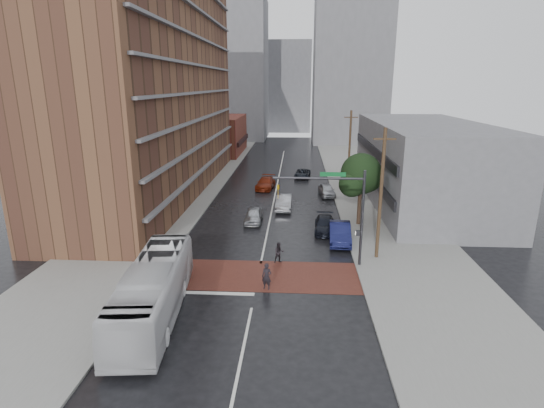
# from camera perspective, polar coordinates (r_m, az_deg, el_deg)

# --- Properties ---
(ground) EXTENTS (160.00, 160.00, 0.00)m
(ground) POSITION_cam_1_polar(r_m,az_deg,el_deg) (29.77, -1.93, -9.99)
(ground) COLOR black
(ground) RESTS_ON ground
(crosswalk) EXTENTS (14.00, 5.00, 0.02)m
(crosswalk) POSITION_cam_1_polar(r_m,az_deg,el_deg) (30.22, -1.84, -9.56)
(crosswalk) COLOR brown
(crosswalk) RESTS_ON ground
(sidewalk_west) EXTENTS (9.00, 90.00, 0.15)m
(sidewalk_west) POSITION_cam_1_polar(r_m,az_deg,el_deg) (55.08, -11.51, 2.01)
(sidewalk_west) COLOR gray
(sidewalk_west) RESTS_ON ground
(sidewalk_east) EXTENTS (9.00, 90.00, 0.15)m
(sidewalk_east) POSITION_cam_1_polar(r_m,az_deg,el_deg) (54.00, 12.82, 1.66)
(sidewalk_east) COLOR gray
(sidewalk_east) RESTS_ON ground
(apartment_block) EXTENTS (10.00, 44.00, 28.00)m
(apartment_block) POSITION_cam_1_polar(r_m,az_deg,el_deg) (53.31, -15.36, 16.45)
(apartment_block) COLOR brown
(apartment_block) RESTS_ON ground
(storefront_west) EXTENTS (8.00, 16.00, 7.00)m
(storefront_west) POSITION_cam_1_polar(r_m,az_deg,el_deg) (82.51, -6.89, 9.19)
(storefront_west) COLOR maroon
(storefront_west) RESTS_ON ground
(building_east) EXTENTS (11.00, 26.00, 9.00)m
(building_east) POSITION_cam_1_polar(r_m,az_deg,el_deg) (49.43, 19.79, 5.07)
(building_east) COLOR slate
(building_east) RESTS_ON ground
(distant_tower_west) EXTENTS (18.00, 16.00, 32.00)m
(distant_tower_west) POSITION_cam_1_polar(r_m,az_deg,el_deg) (106.01, -5.87, 17.45)
(distant_tower_west) COLOR slate
(distant_tower_west) RESTS_ON ground
(distant_tower_east) EXTENTS (16.00, 14.00, 36.00)m
(distant_tower_east) POSITION_cam_1_polar(r_m,az_deg,el_deg) (99.45, 10.54, 18.54)
(distant_tower_east) COLOR slate
(distant_tower_east) RESTS_ON ground
(distant_tower_center) EXTENTS (12.00, 10.00, 24.00)m
(distant_tower_center) POSITION_cam_1_polar(r_m,az_deg,el_deg) (121.69, 2.26, 15.43)
(distant_tower_center) COLOR slate
(distant_tower_center) RESTS_ON ground
(street_tree) EXTENTS (4.20, 4.10, 6.90)m
(street_tree) POSITION_cam_1_polar(r_m,az_deg,el_deg) (40.01, 11.89, 3.64)
(street_tree) COLOR #332319
(street_tree) RESTS_ON ground
(signal_mast) EXTENTS (6.50, 0.30, 7.20)m
(signal_mast) POSITION_cam_1_polar(r_m,az_deg,el_deg) (30.49, 9.44, -0.05)
(signal_mast) COLOR #2D2D33
(signal_mast) RESTS_ON ground
(utility_pole_near) EXTENTS (1.60, 0.26, 10.00)m
(utility_pole_near) POSITION_cam_1_polar(r_m,az_deg,el_deg) (32.26, 14.42, 1.29)
(utility_pole_near) COLOR #473321
(utility_pole_near) RESTS_ON ground
(utility_pole_far) EXTENTS (1.60, 0.26, 10.00)m
(utility_pole_far) POSITION_cam_1_polar(r_m,az_deg,el_deg) (51.64, 10.36, 6.90)
(utility_pole_far) COLOR #473321
(utility_pole_far) RESTS_ON ground
(transit_bus) EXTENTS (3.82, 11.84, 3.24)m
(transit_bus) POSITION_cam_1_polar(r_m,az_deg,el_deg) (25.67, -15.62, -11.05)
(transit_bus) COLOR silver
(transit_bus) RESTS_ON ground
(pedestrian_a) EXTENTS (0.74, 0.59, 1.79)m
(pedestrian_a) POSITION_cam_1_polar(r_m,az_deg,el_deg) (27.98, -0.72, -9.73)
(pedestrian_a) COLOR black
(pedestrian_a) RESTS_ON ground
(pedestrian_b) EXTENTS (0.92, 0.81, 1.59)m
(pedestrian_b) POSITION_cam_1_polar(r_m,az_deg,el_deg) (31.94, 0.96, -6.55)
(pedestrian_b) COLOR black
(pedestrian_b) RESTS_ON ground
(car_travel_a) EXTENTS (1.65, 4.06, 1.38)m
(car_travel_a) POSITION_cam_1_polar(r_m,az_deg,el_deg) (41.09, -2.49, -1.54)
(car_travel_a) COLOR #ADB0B5
(car_travel_a) RESTS_ON ground
(car_travel_b) EXTENTS (1.67, 4.66, 1.53)m
(car_travel_b) POSITION_cam_1_polar(r_m,az_deg,el_deg) (45.31, 1.60, 0.24)
(car_travel_b) COLOR #A0A2A8
(car_travel_b) RESTS_ON ground
(car_travel_c) EXTENTS (2.57, 5.20, 1.45)m
(car_travel_c) POSITION_cam_1_polar(r_m,az_deg,el_deg) (54.23, -0.86, 2.83)
(car_travel_c) COLOR maroon
(car_travel_c) RESTS_ON ground
(suv_travel) EXTENTS (2.50, 4.51, 1.19)m
(suv_travel) POSITION_cam_1_polar(r_m,az_deg,el_deg) (60.86, 4.12, 4.11)
(suv_travel) COLOR black
(suv_travel) RESTS_ON ground
(car_parked_near) EXTENTS (1.98, 5.09, 1.65)m
(car_parked_near) POSITION_cam_1_polar(r_m,az_deg,el_deg) (36.39, 9.10, -3.85)
(car_parked_near) COLOR #131643
(car_parked_near) RESTS_ON ground
(car_parked_mid) EXTENTS (2.07, 4.57, 1.30)m
(car_parked_mid) POSITION_cam_1_polar(r_m,az_deg,el_deg) (38.77, 7.11, -2.79)
(car_parked_mid) COLOR black
(car_parked_mid) RESTS_ON ground
(car_parked_far) EXTENTS (2.18, 4.34, 1.42)m
(car_parked_far) POSITION_cam_1_polar(r_m,az_deg,el_deg) (51.13, 7.37, 1.87)
(car_parked_far) COLOR #A3A6AA
(car_parked_far) RESTS_ON ground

